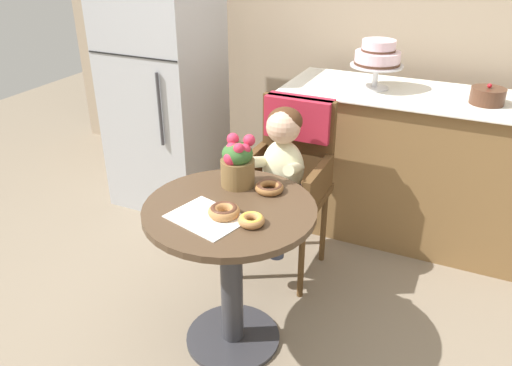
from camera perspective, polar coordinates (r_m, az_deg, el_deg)
name	(u,v)px	position (r m, az deg, el deg)	size (l,w,h in m)	color
ground_plane	(233,338)	(2.54, -2.56, -16.91)	(8.00, 8.00, 0.00)	gray
cafe_table	(231,249)	(2.21, -2.83, -7.40)	(0.72, 0.72, 0.72)	#4C3826
wicker_chair	(291,160)	(2.71, 3.89, 2.63)	(0.42, 0.45, 0.95)	brown
seated_child	(280,164)	(2.57, 2.65, 2.09)	(0.27, 0.32, 0.73)	beige
paper_napkin	(207,218)	(2.03, -5.48, -3.87)	(0.29, 0.22, 0.00)	white
donut_front	(251,220)	(1.97, -0.51, -4.12)	(0.10, 0.10, 0.04)	#AD7542
donut_mid	(269,187)	(2.21, 1.49, -0.46)	(0.13, 0.13, 0.04)	#936033
donut_side	(224,211)	(2.03, -3.59, -3.11)	(0.13, 0.13, 0.04)	#AD7542
flower_vase	(238,162)	(2.23, -2.07, 2.38)	(0.15, 0.15, 0.24)	brown
display_counter	(412,166)	(3.20, 17.00, 1.78)	(1.56, 0.62, 0.90)	olive
tiered_cake_stand	(378,57)	(3.04, 13.39, 13.51)	(0.30, 0.30, 0.28)	silver
round_layer_cake	(488,96)	(2.99, 24.39, 8.83)	(0.18, 0.18, 0.11)	#4C2D1E
refrigerator	(164,79)	(3.44, -10.25, 11.31)	(0.64, 0.63, 1.70)	#B7BABF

